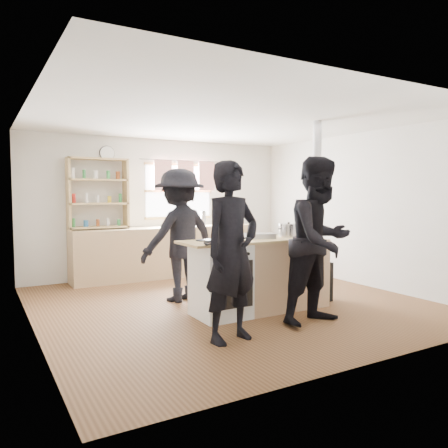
% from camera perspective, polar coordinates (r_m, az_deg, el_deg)
% --- Properties ---
extents(ground, '(5.00, 5.00, 0.01)m').
position_cam_1_polar(ground, '(6.13, 0.71, -10.25)').
color(ground, brown).
rests_on(ground, ground).
extents(back_counter, '(3.40, 0.55, 0.90)m').
position_cam_1_polar(back_counter, '(8.01, -7.39, -3.60)').
color(back_counter, tan).
rests_on(back_counter, ground).
extents(shelving_unit, '(1.00, 0.28, 1.20)m').
position_cam_1_polar(shelving_unit, '(7.68, -16.13, 3.90)').
color(shelving_unit, tan).
rests_on(shelving_unit, back_counter).
extents(thermos, '(0.10, 0.10, 0.27)m').
position_cam_1_polar(thermos, '(8.26, -2.72, 0.72)').
color(thermos, silver).
rests_on(thermos, back_counter).
extents(cooking_island, '(1.97, 0.64, 0.93)m').
position_cam_1_polar(cooking_island, '(5.65, 4.83, -6.60)').
color(cooking_island, white).
rests_on(cooking_island, ground).
extents(skillet_greens, '(0.41, 0.41, 0.05)m').
position_cam_1_polar(skillet_greens, '(5.00, -1.02, -2.28)').
color(skillet_greens, black).
rests_on(skillet_greens, cooking_island).
extents(roast_tray, '(0.43, 0.36, 0.06)m').
position_cam_1_polar(roast_tray, '(5.64, 4.71, -1.49)').
color(roast_tray, silver).
rests_on(roast_tray, cooking_island).
extents(stockpot_stove, '(0.21, 0.21, 0.18)m').
position_cam_1_polar(stockpot_stove, '(5.45, 0.68, -1.23)').
color(stockpot_stove, silver).
rests_on(stockpot_stove, cooking_island).
extents(stockpot_counter, '(0.26, 0.26, 0.20)m').
position_cam_1_polar(stockpot_counter, '(5.86, 8.44, -0.80)').
color(stockpot_counter, '#BDBDC0').
rests_on(stockpot_counter, cooking_island).
extents(bread_board, '(0.30, 0.24, 0.12)m').
position_cam_1_polar(bread_board, '(5.90, 10.97, -1.16)').
color(bread_board, tan).
rests_on(bread_board, cooking_island).
extents(flue_heater, '(0.35, 0.35, 2.50)m').
position_cam_1_polar(flue_heater, '(6.26, 11.87, -3.99)').
color(flue_heater, black).
rests_on(flue_heater, ground).
extents(person_near_left, '(0.75, 0.57, 1.84)m').
position_cam_1_polar(person_near_left, '(4.43, 1.01, -3.60)').
color(person_near_left, black).
rests_on(person_near_left, ground).
extents(person_near_right, '(1.02, 0.84, 1.93)m').
position_cam_1_polar(person_near_right, '(5.15, 12.48, -2.14)').
color(person_near_right, black).
rests_on(person_near_right, ground).
extents(person_far, '(1.32, 0.95, 1.85)m').
position_cam_1_polar(person_far, '(6.14, -5.83, -1.46)').
color(person_far, black).
rests_on(person_far, ground).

